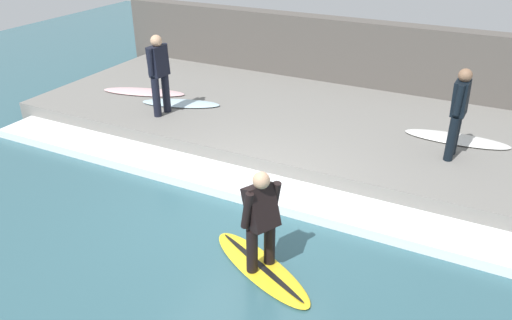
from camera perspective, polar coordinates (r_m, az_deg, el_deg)
name	(u,v)px	position (r m, az deg, el deg)	size (l,w,h in m)	color
ground_plane	(242,212)	(7.87, -1.63, -6.01)	(28.00, 28.00, 0.00)	#335B66
concrete_ledge	(317,126)	(10.42, 6.95, 3.87)	(4.40, 12.26, 0.41)	slate
back_wall	(355,61)	(12.37, 11.23, 11.07)	(0.50, 12.88, 1.91)	#544F49
wave_foam_crest	(260,189)	(8.31, 0.46, -3.37)	(0.86, 11.65, 0.16)	white
surfboard_riding	(261,267)	(6.75, 0.55, -12.18)	(1.30, 1.91, 0.07)	yellow
surfer_riding	(261,216)	(6.26, 0.58, -6.45)	(0.50, 0.51, 1.41)	black
surfer_waiting_near	(459,109)	(8.93, 22.15, 5.42)	(0.53, 0.26, 1.57)	black
surfboard_waiting_near	(456,139)	(9.93, 21.94, 2.25)	(0.64, 1.88, 0.06)	white
surfer_waiting_far	(159,71)	(10.30, -11.03, 9.97)	(0.56, 0.29, 1.64)	black
surfboard_waiting_far	(181,103)	(11.03, -8.59, 6.43)	(1.03, 1.79, 0.06)	silver
surfboard_spare	(144,92)	(11.88, -12.71, 7.61)	(1.03, 2.01, 0.06)	beige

